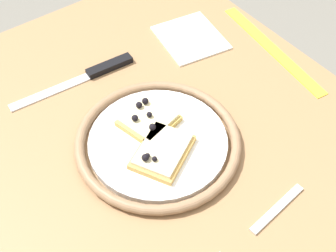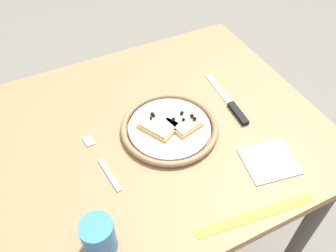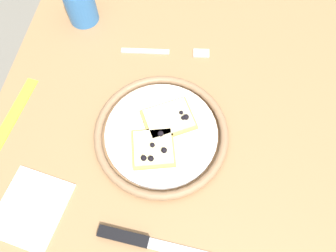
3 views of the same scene
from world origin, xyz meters
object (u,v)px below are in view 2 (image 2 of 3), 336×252
at_px(knife, 232,106).
at_px(pizza_slice_far, 183,122).
at_px(napkin, 270,161).
at_px(dining_table, 149,154).
at_px(pizza_slice_near, 159,125).
at_px(plate, 169,128).
at_px(cup, 99,236).
at_px(measuring_tape, 256,215).
at_px(fork, 101,161).

bearing_deg(knife, pizza_slice_far, -177.47).
bearing_deg(napkin, dining_table, 135.40).
bearing_deg(napkin, pizza_slice_near, 133.13).
bearing_deg(plate, knife, -0.38).
bearing_deg(cup, pizza_slice_near, 44.61).
distance_m(pizza_slice_near, cup, 0.35).
relative_size(dining_table, measuring_tape, 3.26).
bearing_deg(dining_table, plate, -22.29).
bearing_deg(knife, dining_table, 174.61).
height_order(measuring_tape, napkin, napkin).
bearing_deg(fork, plate, 6.13).
bearing_deg(pizza_slice_near, napkin, -46.87).
height_order(plate, measuring_tape, plate).
xyz_separation_m(plate, cup, (-0.28, -0.23, 0.04)).
relative_size(pizza_slice_near, pizza_slice_far, 1.25).
bearing_deg(pizza_slice_far, cup, -144.41).
bearing_deg(pizza_slice_near, plate, -22.42).
height_order(pizza_slice_far, measuring_tape, pizza_slice_far).
height_order(knife, fork, knife).
xyz_separation_m(plate, measuring_tape, (0.06, -0.32, -0.01)).
bearing_deg(knife, napkin, -96.68).
relative_size(knife, measuring_tape, 0.82).
bearing_deg(pizza_slice_far, dining_table, 161.41).
relative_size(pizza_slice_near, cup, 1.36).
bearing_deg(fork, cup, -108.55).
xyz_separation_m(knife, cup, (-0.48, -0.23, 0.04)).
xyz_separation_m(plate, knife, (0.20, -0.00, -0.00)).
bearing_deg(pizza_slice_near, dining_table, 157.82).
relative_size(measuring_tape, napkin, 2.25).
relative_size(pizza_slice_near, measuring_tape, 0.41).
bearing_deg(pizza_slice_near, fork, -169.34).
distance_m(dining_table, measuring_tape, 0.37).
bearing_deg(measuring_tape, dining_table, 116.23).
xyz_separation_m(plate, fork, (-0.20, -0.02, -0.01)).
xyz_separation_m(pizza_slice_near, knife, (0.23, -0.01, -0.02)).
height_order(plate, pizza_slice_far, pizza_slice_far).
xyz_separation_m(dining_table, pizza_slice_far, (0.09, -0.03, 0.12)).
relative_size(plate, cup, 3.01).
height_order(fork, cup, cup).
xyz_separation_m(measuring_tape, napkin, (0.12, 0.11, 0.00)).
relative_size(plate, knife, 1.11).
bearing_deg(plate, dining_table, 157.71).
bearing_deg(pizza_slice_far, fork, -176.88).
relative_size(knife, napkin, 1.84).
height_order(dining_table, plate, plate).
distance_m(pizza_slice_near, knife, 0.23).
height_order(pizza_slice_far, fork, pizza_slice_far).
bearing_deg(knife, cup, -154.21).
distance_m(pizza_slice_far, fork, 0.24).
relative_size(pizza_slice_far, cup, 1.09).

